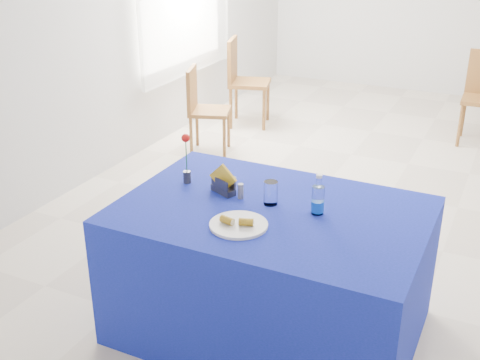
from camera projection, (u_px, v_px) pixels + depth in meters
name	position (u px, v px, depth m)	size (l,w,h in m)	color
floor	(389.00, 195.00, 5.10)	(7.00, 7.00, 0.00)	beige
plate	(239.00, 225.00, 2.97)	(0.29, 0.29, 0.01)	silver
drinking_glass	(271.00, 193.00, 3.18)	(0.07, 0.07, 0.13)	white
salt_shaker	(241.00, 191.00, 3.25)	(0.03, 0.03, 0.09)	slate
pepper_shaker	(233.00, 184.00, 3.34)	(0.03, 0.03, 0.09)	slate
blue_table	(270.00, 271.00, 3.30)	(1.60, 1.10, 0.76)	navy
water_bottle	(318.00, 201.00, 3.08)	(0.07, 0.07, 0.21)	silver
napkin_holder	(223.00, 185.00, 3.32)	(0.17, 0.12, 0.17)	#35353A
rose_vase	(186.00, 160.00, 3.41)	(0.05, 0.05, 0.30)	#26262B
chair_win_a	(202.00, 104.00, 5.85)	(0.48, 0.48, 0.85)	olive
chair_win_b	(242.00, 76.00, 6.63)	(0.54, 0.54, 0.96)	olive
banana_pieces	(237.00, 221.00, 2.95)	(0.17, 0.08, 0.04)	yellow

